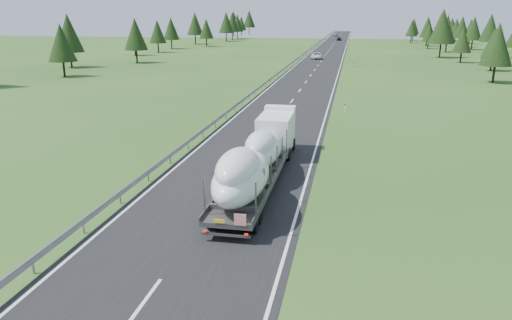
% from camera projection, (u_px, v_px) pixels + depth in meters
% --- Properties ---
extents(ground, '(400.00, 400.00, 0.00)m').
position_uv_depth(ground, '(212.00, 210.00, 27.06)').
color(ground, '#2A4D19').
rests_on(ground, ground).
extents(road_surface, '(10.00, 400.00, 0.02)m').
position_uv_depth(road_surface, '(324.00, 58.00, 121.28)').
color(road_surface, black).
rests_on(road_surface, ground).
extents(guardrail, '(0.10, 400.00, 0.76)m').
position_uv_depth(guardrail, '(302.00, 55.00, 122.02)').
color(guardrail, slate).
rests_on(guardrail, ground).
extents(marker_posts, '(0.13, 350.08, 1.00)m').
position_uv_depth(marker_posts, '(352.00, 43.00, 171.78)').
color(marker_posts, silver).
rests_on(marker_posts, ground).
extents(highway_sign, '(0.08, 0.90, 2.60)m').
position_uv_depth(highway_sign, '(354.00, 57.00, 100.63)').
color(highway_sign, slate).
rests_on(highway_sign, ground).
extents(tree_line_right, '(27.26, 272.78, 11.54)m').
position_uv_depth(tree_line_right, '(511.00, 33.00, 103.00)').
color(tree_line_right, black).
rests_on(tree_line_right, ground).
extents(tree_line_left, '(14.96, 272.80, 12.49)m').
position_uv_depth(tree_line_left, '(167.00, 27.00, 137.97)').
color(tree_line_left, black).
rests_on(tree_line_left, ground).
extents(boat_truck, '(2.70, 18.15, 3.79)m').
position_uv_depth(boat_truck, '(258.00, 155.00, 30.19)').
color(boat_truck, white).
rests_on(boat_truck, ground).
extents(distant_van, '(2.65, 5.50, 1.51)m').
position_uv_depth(distant_van, '(317.00, 56.00, 117.88)').
color(distant_van, silver).
rests_on(distant_van, ground).
extents(distant_car_dark, '(2.16, 4.69, 1.55)m').
position_uv_depth(distant_car_dark, '(339.00, 38.00, 200.43)').
color(distant_car_dark, black).
rests_on(distant_car_dark, ground).
extents(distant_car_blue, '(1.59, 4.46, 1.46)m').
position_uv_depth(distant_car_blue, '(336.00, 35.00, 240.51)').
color(distant_car_blue, '#1C244F').
rests_on(distant_car_blue, ground).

